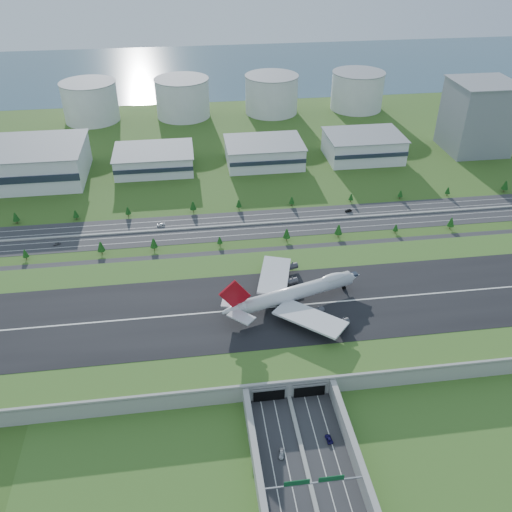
{
  "coord_description": "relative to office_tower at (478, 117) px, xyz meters",
  "views": [
    {
      "loc": [
        -34.66,
        -203.06,
        173.82
      ],
      "look_at": [
        -2.36,
        35.0,
        15.54
      ],
      "focal_mm": 38.0,
      "sensor_mm": 36.0,
      "label": 1
    }
  ],
  "objects": [
    {
      "name": "ground",
      "position": [
        -200.0,
        -195.0,
        -27.5
      ],
      "size": [
        1200.0,
        1200.0,
        0.0
      ],
      "primitive_type": "plane",
      "color": "#324D18",
      "rests_on": "ground"
    },
    {
      "name": "airfield_deck",
      "position": [
        -200.0,
        -195.09,
        -23.38
      ],
      "size": [
        520.0,
        100.0,
        9.2
      ],
      "color": "gray",
      "rests_on": "ground"
    },
    {
      "name": "underpass_road",
      "position": [
        -200.0,
        -294.42,
        -24.07
      ],
      "size": [
        38.8,
        120.4,
        8.0
      ],
      "color": "#28282B",
      "rests_on": "ground"
    },
    {
      "name": "sign_gantry_near",
      "position": [
        -200.0,
        -290.04,
        -20.55
      ],
      "size": [
        38.7,
        0.7,
        9.8
      ],
      "color": "gray",
      "rests_on": "ground"
    },
    {
      "name": "north_expressway",
      "position": [
        -200.0,
        -100.0,
        -27.44
      ],
      "size": [
        560.0,
        36.0,
        0.12
      ],
      "primitive_type": "cube",
      "color": "#28282B",
      "rests_on": "ground"
    },
    {
      "name": "tree_row",
      "position": [
        -185.69,
        -101.52,
        -22.97
      ],
      "size": [
        507.83,
        48.72,
        8.47
      ],
      "color": "#3D2819",
      "rests_on": "ground"
    },
    {
      "name": "hangar_west",
      "position": [
        -370.0,
        -10.0,
        -15.0
      ],
      "size": [
        120.0,
        60.0,
        25.0
      ],
      "primitive_type": "cube",
      "color": "silver",
      "rests_on": "ground"
    },
    {
      "name": "hangar_mid_a",
      "position": [
        -260.0,
        -5.0,
        -20.0
      ],
      "size": [
        58.0,
        42.0,
        15.0
      ],
      "primitive_type": "cube",
      "color": "silver",
      "rests_on": "ground"
    },
    {
      "name": "hangar_mid_b",
      "position": [
        -175.0,
        -5.0,
        -19.0
      ],
      "size": [
        58.0,
        42.0,
        17.0
      ],
      "primitive_type": "cube",
      "color": "silver",
      "rests_on": "ground"
    },
    {
      "name": "hangar_mid_c",
      "position": [
        -95.0,
        -5.0,
        -18.0
      ],
      "size": [
        58.0,
        42.0,
        19.0
      ],
      "primitive_type": "cube",
      "color": "silver",
      "rests_on": "ground"
    },
    {
      "name": "office_tower",
      "position": [
        0.0,
        0.0,
        0.0
      ],
      "size": [
        46.0,
        46.0,
        55.0
      ],
      "primitive_type": "cube",
      "color": "gray",
      "rests_on": "ground"
    },
    {
      "name": "fuel_tank_a",
      "position": [
        -320.0,
        115.0,
        -10.0
      ],
      "size": [
        50.0,
        50.0,
        35.0
      ],
      "primitive_type": "cylinder",
      "color": "silver",
      "rests_on": "ground"
    },
    {
      "name": "fuel_tank_b",
      "position": [
        -235.0,
        115.0,
        -10.0
      ],
      "size": [
        50.0,
        50.0,
        35.0
      ],
      "primitive_type": "cylinder",
      "color": "silver",
      "rests_on": "ground"
    },
    {
      "name": "fuel_tank_c",
      "position": [
        -150.0,
        115.0,
        -10.0
      ],
      "size": [
        50.0,
        50.0,
        35.0
      ],
      "primitive_type": "cylinder",
      "color": "silver",
      "rests_on": "ground"
    },
    {
      "name": "fuel_tank_d",
      "position": [
        -65.0,
        115.0,
        -10.0
      ],
      "size": [
        50.0,
        50.0,
        35.0
      ],
      "primitive_type": "cylinder",
      "color": "silver",
      "rests_on": "ground"
    },
    {
      "name": "bay_water",
      "position": [
        -200.0,
        285.0,
        -27.47
      ],
      "size": [
        1200.0,
        260.0,
        0.06
      ],
      "primitive_type": "cube",
      "color": "#345464",
      "rests_on": "ground"
    },
    {
      "name": "boeing_747",
      "position": [
        -188.12,
        -193.43,
        -12.82
      ],
      "size": [
        74.37,
        69.27,
        23.66
      ],
      "rotation": [
        0.0,
        0.0,
        0.29
      ],
      "color": "silver",
      "rests_on": "airfield_deck"
    },
    {
      "name": "car_0",
      "position": [
        -207.98,
        -272.42,
        -26.57
      ],
      "size": [
        3.07,
        5.07,
        1.61
      ],
      "primitive_type": "imported",
      "rotation": [
        0.0,
        0.0,
        -0.26
      ],
      "color": "#BBBBC0",
      "rests_on": "ground"
    },
    {
      "name": "car_2",
      "position": [
        -188.73,
        -268.22,
        -26.73
      ],
      "size": [
        2.63,
        4.9,
        1.31
      ],
      "primitive_type": "imported",
      "rotation": [
        0.0,
        0.0,
        3.24
      ],
      "color": "#120D43",
      "rests_on": "ground"
    },
    {
      "name": "car_4",
      "position": [
        -316.61,
        -108.23,
        -26.59
      ],
      "size": [
        5.0,
        3.57,
        1.58
      ],
      "primitive_type": "imported",
      "rotation": [
        0.0,
        0.0,
        1.98
      ],
      "color": "slate",
      "rests_on": "ground"
    },
    {
      "name": "car_5",
      "position": [
        -130.92,
        -91.71,
        -26.62
      ],
      "size": [
        4.87,
        2.79,
        1.52
      ],
      "primitive_type": "imported",
      "rotation": [
        0.0,
        0.0,
        -1.3
      ],
      "color": "black",
      "rests_on": "ground"
    },
    {
      "name": "car_7",
      "position": [
        -254.66,
        -93.8,
        -26.64
      ],
      "size": [
        5.53,
        3.76,
        1.49
      ],
      "primitive_type": "imported",
      "rotation": [
        0.0,
        0.0,
        -1.21
      ],
      "color": "white",
      "rests_on": "ground"
    }
  ]
}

